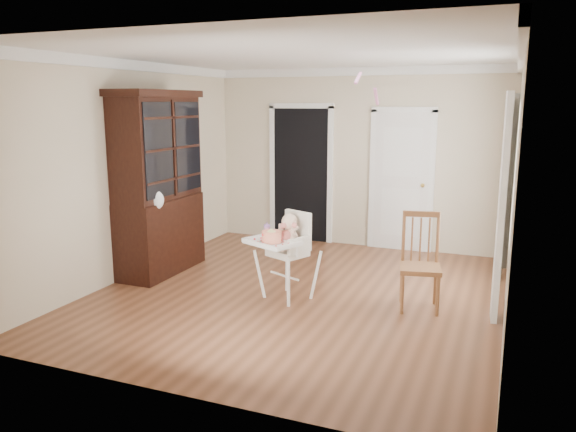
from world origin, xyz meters
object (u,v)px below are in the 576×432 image
at_px(high_chair, 287,245).
at_px(china_cabinet, 158,183).
at_px(sippy_cup, 267,230).
at_px(cake, 272,237).
at_px(dining_chair, 420,265).

xyz_separation_m(high_chair, china_cabinet, (-1.93, 0.35, 0.55)).
bearing_deg(sippy_cup, cake, -56.64).
xyz_separation_m(cake, china_cabinet, (-1.84, 0.59, 0.41)).
height_order(high_chair, dining_chair, dining_chair).
distance_m(sippy_cup, dining_chair, 1.73).
relative_size(sippy_cup, china_cabinet, 0.07).
relative_size(high_chair, dining_chair, 0.97).
height_order(high_chair, cake, high_chair).
height_order(cake, dining_chair, dining_chair).
xyz_separation_m(china_cabinet, dining_chair, (3.36, -0.11, -0.69)).
xyz_separation_m(cake, dining_chair, (1.52, 0.49, -0.28)).
distance_m(china_cabinet, dining_chair, 3.44).
relative_size(china_cabinet, dining_chair, 2.26).
distance_m(high_chair, dining_chair, 1.46).
distance_m(sippy_cup, china_cabinet, 1.76).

